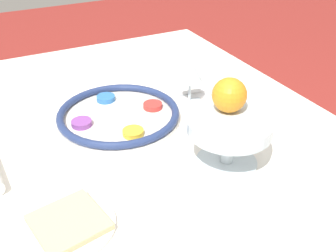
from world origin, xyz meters
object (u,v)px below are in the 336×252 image
at_px(wine_glass, 190,72).
at_px(orange_fruit, 229,95).
at_px(seder_plate, 119,115).
at_px(fruit_stand, 229,131).
at_px(bread_plate, 69,224).
at_px(cup_near, 288,198).

xyz_separation_m(wine_glass, orange_fruit, (0.26, -0.06, 0.06)).
height_order(seder_plate, fruit_stand, fruit_stand).
bearing_deg(bread_plate, wine_glass, 126.51).
relative_size(fruit_stand, orange_fruit, 2.44).
relative_size(wine_glass, fruit_stand, 0.69).
distance_m(seder_plate, wine_glass, 0.23).
bearing_deg(seder_plate, fruit_stand, 26.67).
relative_size(wine_glass, orange_fruit, 1.69).
bearing_deg(cup_near, bread_plate, -110.14).
height_order(bread_plate, cup_near, cup_near).
height_order(seder_plate, cup_near, cup_near).
bearing_deg(fruit_stand, wine_glass, 166.18).
relative_size(bread_plate, cup_near, 2.74).
bearing_deg(orange_fruit, bread_plate, -80.89).
height_order(wine_glass, fruit_stand, wine_glass).
distance_m(fruit_stand, bread_plate, 0.38).
distance_m(bread_plate, cup_near, 0.42).
bearing_deg(fruit_stand, cup_near, 7.39).
distance_m(orange_fruit, cup_near, 0.24).
height_order(fruit_stand, orange_fruit, orange_fruit).
xyz_separation_m(bread_plate, cup_near, (0.14, 0.39, 0.02)).
bearing_deg(fruit_stand, seder_plate, -153.33).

